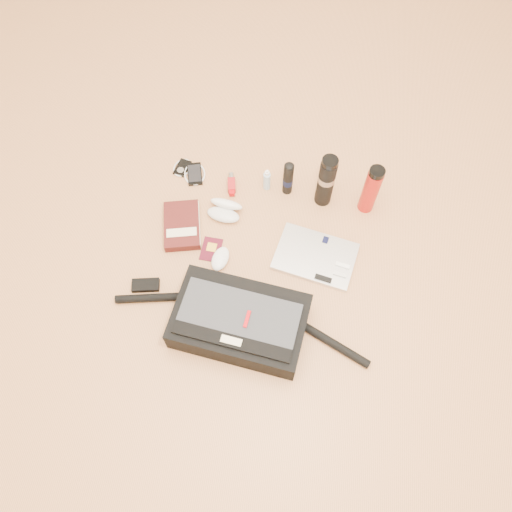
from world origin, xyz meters
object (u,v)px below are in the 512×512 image
at_px(messenger_bag, 239,321).
at_px(thermos_red, 371,190).
at_px(thermos_black, 326,181).
at_px(book, 182,226).
at_px(laptop, 316,257).

height_order(messenger_bag, thermos_red, thermos_red).
height_order(messenger_bag, thermos_black, thermos_black).
bearing_deg(messenger_bag, thermos_red, 60.66).
distance_m(messenger_bag, book, 0.50).
relative_size(book, thermos_red, 0.98).
bearing_deg(thermos_black, book, -158.82).
relative_size(thermos_black, thermos_red, 1.06).
distance_m(thermos_black, thermos_red, 0.19).
relative_size(laptop, thermos_black, 1.30).
bearing_deg(book, laptop, -19.69).
bearing_deg(laptop, messenger_bag, -116.62).
height_order(messenger_bag, book, messenger_bag).
bearing_deg(messenger_bag, thermos_black, 73.95).
bearing_deg(thermos_black, laptop, -91.44).
xyz_separation_m(messenger_bag, book, (-0.30, 0.40, -0.04)).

